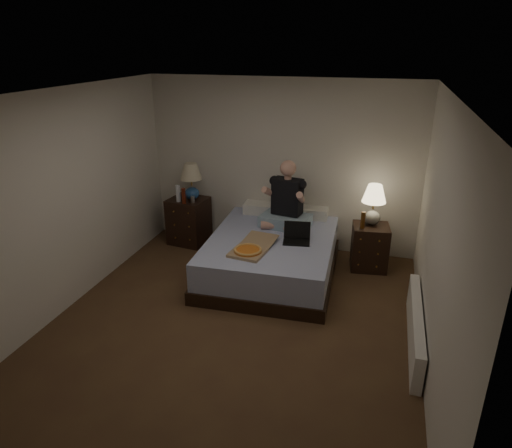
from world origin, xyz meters
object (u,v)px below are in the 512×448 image
(radiator, at_px, (415,327))
(lamp_left, at_px, (191,182))
(person, at_px, (286,194))
(pizza_box, at_px, (248,251))
(lamp_right, at_px, (373,205))
(beer_bottle_left, at_px, (184,196))
(laptop, at_px, (297,234))
(nightstand_right, at_px, (369,247))
(nightstand_left, at_px, (189,221))
(water_bottle, at_px, (178,194))
(soda_can, at_px, (193,199))
(bed, at_px, (272,254))
(beer_bottle_right, at_px, (363,220))

(radiator, bearing_deg, lamp_left, 151.47)
(person, relative_size, pizza_box, 1.22)
(lamp_right, bearing_deg, beer_bottle_left, -176.92)
(beer_bottle_left, bearing_deg, lamp_left, 76.28)
(beer_bottle_left, height_order, laptop, beer_bottle_left)
(nightstand_right, distance_m, beer_bottle_left, 2.77)
(nightstand_left, relative_size, water_bottle, 2.86)
(nightstand_right, relative_size, lamp_right, 1.12)
(lamp_right, distance_m, water_bottle, 2.82)
(soda_can, bearing_deg, laptop, -19.53)
(water_bottle, relative_size, pizza_box, 0.33)
(bed, xyz_separation_m, person, (0.09, 0.40, 0.73))
(beer_bottle_right, height_order, laptop, beer_bottle_right)
(lamp_left, distance_m, water_bottle, 0.27)
(nightstand_right, bearing_deg, laptop, -153.57)
(lamp_right, relative_size, radiator, 0.35)
(person, bearing_deg, lamp_left, -177.82)
(beer_bottle_left, distance_m, laptop, 1.90)
(laptop, bearing_deg, beer_bottle_left, 154.78)
(radiator, bearing_deg, bed, 147.99)
(laptop, bearing_deg, lamp_left, 148.68)
(nightstand_left, relative_size, nightstand_right, 1.14)
(lamp_right, bearing_deg, laptop, -142.75)
(nightstand_left, height_order, lamp_right, lamp_right)
(water_bottle, xyz_separation_m, laptop, (1.92, -0.59, -0.18))
(bed, height_order, beer_bottle_right, beer_bottle_right)
(nightstand_left, bearing_deg, radiator, -20.27)
(bed, bearing_deg, beer_bottle_left, 161.48)
(beer_bottle_right, relative_size, laptop, 0.68)
(soda_can, xyz_separation_m, pizza_box, (1.19, -1.10, -0.19))
(laptop, bearing_deg, nightstand_right, 25.30)
(person, height_order, pizza_box, person)
(soda_can, height_order, laptop, soda_can)
(lamp_right, distance_m, laptop, 1.16)
(lamp_left, height_order, laptop, lamp_left)
(water_bottle, height_order, soda_can, water_bottle)
(nightstand_left, distance_m, lamp_right, 2.80)
(bed, height_order, pizza_box, pizza_box)
(laptop, relative_size, pizza_box, 0.45)
(laptop, distance_m, radiator, 1.84)
(nightstand_left, distance_m, beer_bottle_right, 2.67)
(soda_can, height_order, beer_bottle_left, beer_bottle_left)
(nightstand_left, relative_size, soda_can, 7.14)
(beer_bottle_right, xyz_separation_m, radiator, (0.68, -1.52, -0.54))
(nightstand_right, bearing_deg, lamp_left, 169.81)
(beer_bottle_right, xyz_separation_m, pizza_box, (-1.29, -1.00, -0.17))
(lamp_left, distance_m, radiator, 3.76)
(person, bearing_deg, lamp_right, 18.99)
(nightstand_right, xyz_separation_m, radiator, (0.56, -1.63, -0.11))
(bed, xyz_separation_m, pizza_box, (-0.16, -0.61, 0.31))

